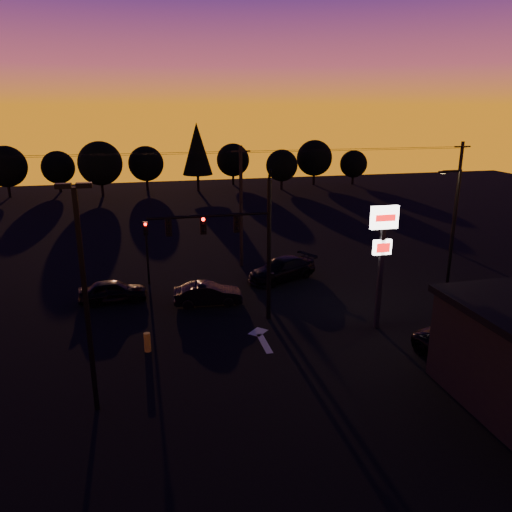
{
  "coord_description": "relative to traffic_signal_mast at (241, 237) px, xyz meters",
  "views": [
    {
      "loc": [
        -5.28,
        -21.51,
        11.77
      ],
      "look_at": [
        1.0,
        5.0,
        3.5
      ],
      "focal_mm": 35.0,
      "sensor_mm": 36.0,
      "label": 1
    }
  ],
  "objects": [
    {
      "name": "streetlight",
      "position": [
        14.01,
        1.51,
        -0.52
      ],
      "size": [
        1.55,
        0.35,
        8.0
      ],
      "color": "black",
      "rests_on": "ground"
    },
    {
      "name": "tree_2",
      "position": [
        -9.9,
        44.01,
        -0.57
      ],
      "size": [
        5.77,
        5.78,
        7.26
      ],
      "color": "black",
      "rests_on": "ground"
    },
    {
      "name": "bollard",
      "position": [
        -5.26,
        -2.44,
        -4.45
      ],
      "size": [
        0.33,
        0.33,
        0.98
      ],
      "primitive_type": "cylinder",
      "color": "#BB921E",
      "rests_on": "ground"
    },
    {
      "name": "car_left",
      "position": [
        -7.14,
        4.73,
        -4.23
      ],
      "size": [
        4.19,
        1.83,
        1.41
      ],
      "primitive_type": "imported",
      "rotation": [
        0.0,
        0.0,
        1.61
      ],
      "color": "black",
      "rests_on": "ground"
    },
    {
      "name": "suv_parked",
      "position": [
        9.19,
        -7.17,
        -4.27
      ],
      "size": [
        3.61,
        5.24,
        1.33
      ],
      "primitive_type": "imported",
      "rotation": [
        0.0,
        0.0,
        0.32
      ],
      "color": "black",
      "rests_on": "ground"
    },
    {
      "name": "traffic_signal_mast",
      "position": [
        0.0,
        0.0,
        0.0
      ],
      "size": [
        6.79,
        0.52,
        8.58
      ],
      "color": "black",
      "rests_on": "ground"
    },
    {
      "name": "tree_8",
      "position": [
        27.1,
        46.01,
        -1.82
      ],
      "size": [
        4.12,
        4.12,
        5.19
      ],
      "color": "black",
      "rests_on": "ground"
    },
    {
      "name": "secondary_signal",
      "position": [
        -4.9,
        7.49,
        -2.07
      ],
      "size": [
        0.3,
        0.31,
        4.35
      ],
      "color": "black",
      "rests_on": "ground"
    },
    {
      "name": "utility_pole_2",
      "position": [
        20.1,
        10.01,
        -0.34
      ],
      "size": [
        1.4,
        0.26,
        9.0
      ],
      "color": "black",
      "rests_on": "ground"
    },
    {
      "name": "tree_1",
      "position": [
        -15.9,
        49.01,
        -1.5
      ],
      "size": [
        4.54,
        4.54,
        5.71
      ],
      "color": "black",
      "rests_on": "ground"
    },
    {
      "name": "car_right",
      "position": [
        4.22,
        6.3,
        -4.18
      ],
      "size": [
        5.63,
        4.12,
        1.51
      ],
      "primitive_type": "imported",
      "rotation": [
        0.0,
        0.0,
        -1.14
      ],
      "color": "black",
      "rests_on": "ground"
    },
    {
      "name": "tree_0",
      "position": [
        -21.9,
        46.01,
        -0.88
      ],
      "size": [
        5.36,
        5.36,
        6.74
      ],
      "color": "black",
      "rests_on": "ground"
    },
    {
      "name": "tree_7",
      "position": [
        21.1,
        47.01,
        -0.88
      ],
      "size": [
        5.36,
        5.36,
        6.74
      ],
      "color": "black",
      "rests_on": "ground"
    },
    {
      "name": "tree_4",
      "position": [
        3.1,
        45.01,
        0.99
      ],
      "size": [
        4.18,
        4.18,
        9.5
      ],
      "color": "black",
      "rests_on": "ground"
    },
    {
      "name": "pylon_sign",
      "position": [
        7.1,
        -2.49,
        -0.02
      ],
      "size": [
        1.5,
        0.28,
        6.8
      ],
      "color": "black",
      "rests_on": "ground"
    },
    {
      "name": "power_wires",
      "position": [
        2.1,
        10.01,
        3.63
      ],
      "size": [
        36.0,
        1.22,
        0.07
      ],
      "color": "black",
      "rests_on": "ground"
    },
    {
      "name": "utility_pole_1",
      "position": [
        2.1,
        10.01,
        -0.34
      ],
      "size": [
        1.4,
        0.26,
        9.0
      ],
      "color": "black",
      "rests_on": "ground"
    },
    {
      "name": "tree_5",
      "position": [
        9.1,
        50.01,
        -1.19
      ],
      "size": [
        4.95,
        4.95,
        6.22
      ],
      "color": "black",
      "rests_on": "ground"
    },
    {
      "name": "car_mid",
      "position": [
        -1.48,
        2.94,
        -4.25
      ],
      "size": [
        4.25,
        1.78,
        1.37
      ],
      "primitive_type": "imported",
      "rotation": [
        0.0,
        0.0,
        1.49
      ],
      "color": "black",
      "rests_on": "ground"
    },
    {
      "name": "ground",
      "position": [
        0.1,
        -3.99,
        -4.94
      ],
      "size": [
        120.0,
        120.0,
        0.0
      ],
      "primitive_type": "plane",
      "color": "black",
      "rests_on": "ground"
    },
    {
      "name": "tree_3",
      "position": [
        -3.9,
        48.01,
        -1.19
      ],
      "size": [
        4.95,
        4.95,
        6.22
      ],
      "color": "black",
      "rests_on": "ground"
    },
    {
      "name": "tree_6",
      "position": [
        15.1,
        44.01,
        -1.5
      ],
      "size": [
        4.54,
        4.54,
        5.71
      ],
      "color": "black",
      "rests_on": "ground"
    },
    {
      "name": "parking_lot_light",
      "position": [
        -7.4,
        -6.99,
        0.33
      ],
      "size": [
        1.25,
        0.3,
        9.14
      ],
      "color": "black",
      "rests_on": "ground"
    },
    {
      "name": "lane_arrow",
      "position": [
        0.6,
        -2.33,
        -4.93
      ],
      "size": [
        1.2,
        3.1,
        0.01
      ],
      "color": "beige",
      "rests_on": "ground"
    }
  ]
}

